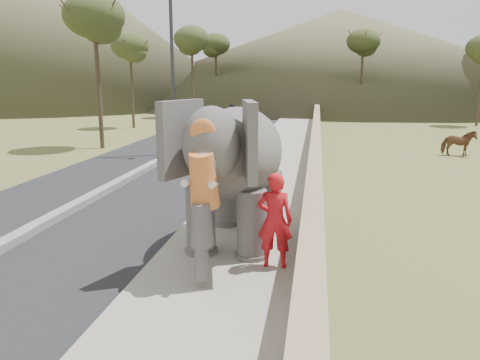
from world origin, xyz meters
name	(u,v)px	position (x,y,z in m)	size (l,w,h in m)	color
ground	(232,257)	(0.00, 0.00, 0.00)	(160.00, 160.00, 0.00)	olive
road	(160,163)	(-5.00, 10.00, 0.01)	(7.00, 120.00, 0.03)	black
median	(159,161)	(-5.00, 10.00, 0.11)	(0.35, 120.00, 0.22)	black
walkway	(275,165)	(0.00, 10.00, 0.07)	(3.00, 120.00, 0.15)	#9E9687
parapet	(315,155)	(1.65, 10.00, 0.55)	(0.30, 120.00, 1.10)	tan
lamppost	(178,50)	(-4.69, 12.28, 4.87)	(1.76, 0.36, 8.00)	#2E3034
signboard	(181,122)	(-4.50, 11.67, 1.64)	(0.60, 0.08, 2.40)	#2D2D33
cow	(458,143)	(8.29, 14.16, 0.62)	(0.67, 1.46, 1.24)	brown
hill_left	(38,23)	(-38.00, 55.00, 11.00)	(60.00, 60.00, 22.00)	brown
hill_far	(340,55)	(5.00, 70.00, 7.00)	(80.00, 80.00, 14.00)	brown
elephant_and_man	(238,172)	(0.02, 0.69, 1.68)	(2.52, 4.42, 3.09)	#625D59
motorcyclist	(233,120)	(-4.08, 22.97, 0.71)	(0.80, 1.82, 1.86)	#990D0F
trees	(330,72)	(2.55, 28.19, 4.00)	(47.61, 43.45, 8.74)	#473828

